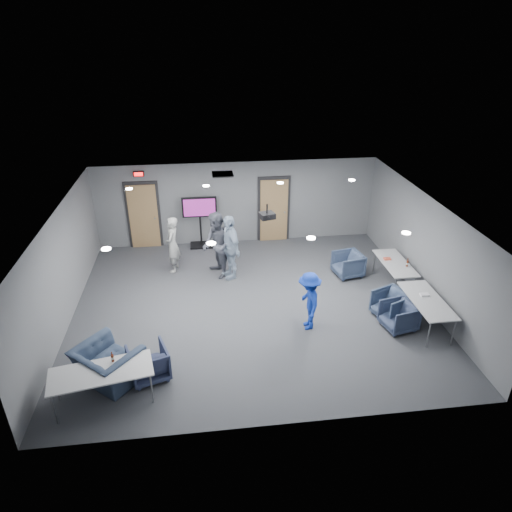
{
  "coord_description": "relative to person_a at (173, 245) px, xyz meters",
  "views": [
    {
      "loc": [
        -1.14,
        -9.91,
        6.5
      ],
      "look_at": [
        0.17,
        0.45,
        1.2
      ],
      "focal_mm": 32.0,
      "sensor_mm": 36.0,
      "label": 1
    }
  ],
  "objects": [
    {
      "name": "table_right_a",
      "position": [
        6.04,
        -1.67,
        -0.15
      ],
      "size": [
        0.7,
        1.67,
        0.73
      ],
      "rotation": [
        0.0,
        0.0,
        1.57
      ],
      "color": "silver",
      "rests_on": "floor"
    },
    {
      "name": "table_right_b",
      "position": [
        6.04,
        -3.57,
        -0.15
      ],
      "size": [
        0.74,
        1.78,
        0.73
      ],
      "rotation": [
        0.0,
        0.0,
        1.57
      ],
      "color": "silver",
      "rests_on": "floor"
    },
    {
      "name": "chair_right_b",
      "position": [
        5.39,
        -3.09,
        -0.49
      ],
      "size": [
        0.98,
        0.97,
        0.69
      ],
      "primitive_type": "imported",
      "rotation": [
        0.0,
        0.0,
        -1.19
      ],
      "color": "#3A4964",
      "rests_on": "floor"
    },
    {
      "name": "table_front_left",
      "position": [
        -1.14,
        -5.17,
        -0.15
      ],
      "size": [
        2.0,
        1.12,
        0.73
      ],
      "rotation": [
        0.0,
        0.0,
        0.19
      ],
      "color": "silver",
      "rests_on": "floor"
    },
    {
      "name": "exit_sign",
      "position": [
        -0.96,
        1.76,
        1.62
      ],
      "size": [
        0.32,
        0.08,
        0.16
      ],
      "color": "black",
      "rests_on": "wall_back"
    },
    {
      "name": "bottle_right",
      "position": [
        6.26,
        -1.92,
        -0.02
      ],
      "size": [
        0.06,
        0.06,
        0.24
      ],
      "color": "#5C220F",
      "rests_on": "table_right_a"
    },
    {
      "name": "downlights",
      "position": [
        2.04,
        -2.17,
        1.85
      ],
      "size": [
        6.18,
        3.78,
        0.02
      ],
      "color": "white",
      "rests_on": "ceiling"
    },
    {
      "name": "projector",
      "position": [
        2.45,
        -1.97,
        1.57
      ],
      "size": [
        0.41,
        0.38,
        0.36
      ],
      "rotation": [
        0.0,
        0.0,
        0.27
      ],
      "color": "black",
      "rests_on": "ceiling"
    },
    {
      "name": "hvac_diffuser",
      "position": [
        1.54,
        0.63,
        1.85
      ],
      "size": [
        0.6,
        0.6,
        0.03
      ],
      "primitive_type": "cube",
      "color": "black",
      "rests_on": "ceiling"
    },
    {
      "name": "wrapper",
      "position": [
        6.07,
        -3.38,
        -0.08
      ],
      "size": [
        0.21,
        0.15,
        0.05
      ],
      "primitive_type": "cube",
      "rotation": [
        0.0,
        0.0,
        -0.06
      ],
      "color": "silver",
      "rests_on": "table_right_b"
    },
    {
      "name": "wall_back",
      "position": [
        2.04,
        1.83,
        0.52
      ],
      "size": [
        9.0,
        0.02,
        2.7
      ],
      "primitive_type": "cube",
      "color": "slate",
      "rests_on": "floor"
    },
    {
      "name": "wall_right",
      "position": [
        6.54,
        -2.17,
        0.52
      ],
      "size": [
        0.02,
        8.0,
        2.7
      ],
      "primitive_type": "cube",
      "color": "slate",
      "rests_on": "floor"
    },
    {
      "name": "door_right",
      "position": [
        3.24,
        1.78,
        0.23
      ],
      "size": [
        1.06,
        0.17,
        2.24
      ],
      "color": "black",
      "rests_on": "wall_back"
    },
    {
      "name": "person_c",
      "position": [
        1.61,
        -0.57,
        0.11
      ],
      "size": [
        0.83,
        1.19,
        1.88
      ],
      "primitive_type": "imported",
      "rotation": [
        0.0,
        0.0,
        -1.2
      ],
      "color": "#9BB0C8",
      "rests_on": "floor"
    },
    {
      "name": "bottle_front",
      "position": [
        -0.96,
        -4.9,
        -0.02
      ],
      "size": [
        0.06,
        0.06,
        0.22
      ],
      "color": "#5C220F",
      "rests_on": "table_front_left"
    },
    {
      "name": "chair_front_a",
      "position": [
        -0.36,
        -4.57,
        -0.48
      ],
      "size": [
        0.96,
        0.98,
        0.71
      ],
      "primitive_type": "imported",
      "rotation": [
        0.0,
        0.0,
        3.46
      ],
      "color": "#333A58",
      "rests_on": "floor"
    },
    {
      "name": "snack_box",
      "position": [
        5.89,
        -1.47,
        -0.08
      ],
      "size": [
        0.2,
        0.14,
        0.04
      ],
      "primitive_type": "cube",
      "rotation": [
        0.0,
        0.0,
        -0.05
      ],
      "color": "#DB5136",
      "rests_on": "table_right_a"
    },
    {
      "name": "ceiling",
      "position": [
        2.04,
        -2.17,
        1.87
      ],
      "size": [
        9.0,
        9.0,
        0.0
      ],
      "primitive_type": "plane",
      "rotation": [
        3.14,
        0.0,
        0.0
      ],
      "color": "silver",
      "rests_on": "wall_back"
    },
    {
      "name": "tv_stand",
      "position": [
        0.82,
        1.57,
        0.12
      ],
      "size": [
        1.1,
        0.52,
        1.68
      ],
      "color": "black",
      "rests_on": "floor"
    },
    {
      "name": "chair_right_c",
      "position": [
        5.39,
        -3.59,
        -0.5
      ],
      "size": [
        0.88,
        0.86,
        0.68
      ],
      "primitive_type": "imported",
      "rotation": [
        0.0,
        0.0,
        -1.36
      ],
      "color": "#35415C",
      "rests_on": "floor"
    },
    {
      "name": "wall_left",
      "position": [
        -2.46,
        -2.17,
        0.52
      ],
      "size": [
        0.02,
        8.0,
        2.7
      ],
      "primitive_type": "cube",
      "color": "slate",
      "rests_on": "floor"
    },
    {
      "name": "floor",
      "position": [
        2.04,
        -2.17,
        -0.83
      ],
      "size": [
        9.0,
        9.0,
        0.0
      ],
      "primitive_type": "plane",
      "color": "#393B41",
      "rests_on": "ground"
    },
    {
      "name": "person_d",
      "position": [
        3.27,
        -3.28,
        -0.1
      ],
      "size": [
        0.56,
        0.96,
        1.46
      ],
      "primitive_type": "imported",
      "rotation": [
        0.0,
        0.0,
        -1.59
      ],
      "color": "#1834A2",
      "rests_on": "floor"
    },
    {
      "name": "wall_front",
      "position": [
        2.04,
        -6.17,
        0.52
      ],
      "size": [
        9.0,
        0.02,
        2.7
      ],
      "primitive_type": "cube",
      "color": "slate",
      "rests_on": "floor"
    },
    {
      "name": "chair_front_b",
      "position": [
        -1.15,
        -4.57,
        -0.44
      ],
      "size": [
        1.59,
        1.58,
        0.78
      ],
      "primitive_type": "imported",
      "rotation": [
        0.0,
        0.0,
        2.44
      ],
      "color": "#313F56",
      "rests_on": "floor"
    },
    {
      "name": "person_a",
      "position": [
        0.0,
        0.0,
        0.0
      ],
      "size": [
        0.5,
        0.67,
        1.67
      ],
      "primitive_type": "imported",
      "rotation": [
        0.0,
        0.0,
        -1.75
      ],
      "color": "#A1A4A1",
      "rests_on": "floor"
    },
    {
      "name": "chair_right_a",
      "position": [
        4.98,
        -0.92,
        -0.49
      ],
      "size": [
        0.9,
        0.88,
        0.7
      ],
      "primitive_type": "imported",
      "rotation": [
        0.0,
        0.0,
        -1.38
      ],
      "color": "#35435C",
      "rests_on": "floor"
    },
    {
      "name": "door_left",
      "position": [
        -0.96,
        1.78,
        0.23
      ],
      "size": [
        1.06,
        0.17,
        2.24
      ],
      "color": "black",
      "rests_on": "wall_back"
    },
    {
      "name": "person_b",
      "position": [
        1.25,
        -0.47,
        0.13
      ],
      "size": [
        0.98,
        1.11,
        1.92
      ],
      "primitive_type": "imported",
      "rotation": [
        0.0,
        0.0,
        -1.26
      ],
      "color": "#545865",
      "rests_on": "floor"
    }
  ]
}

